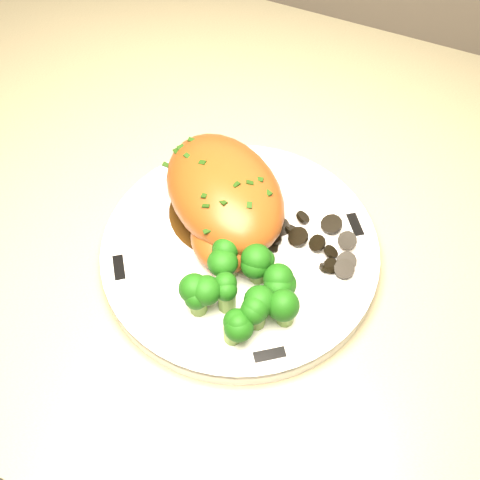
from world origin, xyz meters
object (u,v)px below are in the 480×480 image
at_px(broccoli_florets, 246,294).
at_px(counter, 311,386).
at_px(chicken_breast, 224,197).
at_px(plate, 240,251).

bearing_deg(broccoli_florets, counter, 71.18).
relative_size(chicken_breast, broccoli_florets, 1.88).
distance_m(counter, chicken_breast, 0.54).
xyz_separation_m(chicken_breast, broccoli_florets, (0.06, -0.08, -0.01)).
bearing_deg(plate, chicken_breast, 136.85).
bearing_deg(plate, broccoli_florets, -61.55).
height_order(chicken_breast, broccoli_florets, chicken_breast).
bearing_deg(counter, plate, -129.95).
height_order(counter, broccoli_florets, counter).
bearing_deg(counter, broccoli_florets, -108.82).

